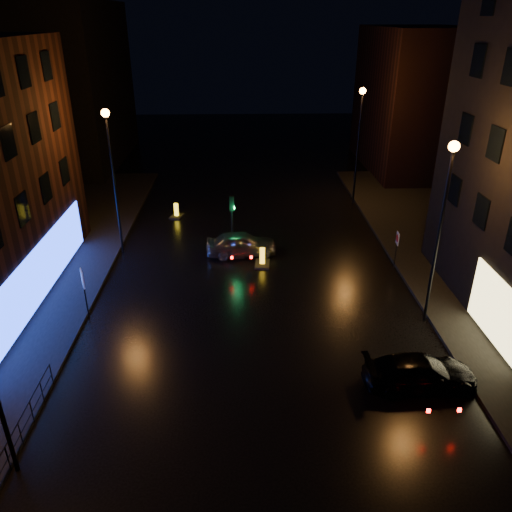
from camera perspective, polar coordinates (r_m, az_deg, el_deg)
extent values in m
plane|color=black|center=(18.56, 0.83, -17.95)|extent=(120.00, 120.00, 0.00)
cube|color=black|center=(51.07, -20.34, 17.79)|extent=(8.00, 16.00, 14.00)
cube|color=black|center=(48.50, 17.76, 16.59)|extent=(8.00, 14.00, 12.00)
cylinder|color=black|center=(29.63, -15.82, 7.50)|extent=(0.14, 0.14, 8.00)
cylinder|color=black|center=(28.69, -16.80, 15.09)|extent=(0.20, 0.20, 0.25)
sphere|color=orange|center=(28.67, -16.84, 15.38)|extent=(0.44, 0.44, 0.44)
cylinder|color=black|center=(22.93, 20.03, 1.52)|extent=(0.14, 0.14, 8.00)
cylinder|color=black|center=(21.71, 21.64, 11.18)|extent=(0.20, 0.20, 0.25)
sphere|color=orange|center=(21.67, 21.70, 11.56)|extent=(0.44, 0.44, 0.44)
cylinder|color=black|center=(37.44, 11.51, 11.69)|extent=(0.14, 0.14, 8.00)
cylinder|color=black|center=(36.70, 12.08, 17.74)|extent=(0.20, 0.20, 0.25)
sphere|color=orange|center=(36.68, 12.10, 17.97)|extent=(0.44, 0.44, 0.44)
cube|color=black|center=(30.22, -2.68, 0.79)|extent=(1.40, 2.40, 0.12)
cylinder|color=black|center=(29.67, -2.73, 3.14)|extent=(0.12, 0.12, 2.80)
cube|color=black|center=(29.10, -2.80, 6.05)|extent=(0.28, 0.22, 0.90)
cylinder|color=#0CFF59|center=(29.19, -2.51, 5.53)|extent=(0.05, 0.18, 0.18)
cylinder|color=black|center=(18.64, -25.59, -16.84)|extent=(0.05, 6.00, 0.05)
cylinder|color=black|center=(18.94, -25.31, -17.90)|extent=(0.04, 6.00, 0.04)
cylinder|color=black|center=(18.94, -25.31, -17.90)|extent=(0.04, 0.04, 1.00)
cylinder|color=black|center=(21.03, -22.34, -12.40)|extent=(0.04, 0.04, 1.00)
imported|color=#A0A3A7|center=(29.38, -1.69, 1.42)|extent=(4.25, 2.04, 1.40)
imported|color=black|center=(20.39, 18.27, -12.53)|extent=(4.36, 1.88, 1.25)
cube|color=black|center=(28.40, 0.73, -0.92)|extent=(0.92, 1.28, 0.10)
cube|color=#F4AF18|center=(28.18, 0.73, -0.01)|extent=(0.30, 0.21, 1.00)
cube|color=black|center=(28.18, 0.73, -0.01)|extent=(0.30, 0.05, 0.60)
cube|color=black|center=(35.71, -9.04, 4.53)|extent=(1.02, 1.29, 0.09)
cube|color=yellow|center=(35.55, -9.10, 5.24)|extent=(0.30, 0.23, 0.95)
cube|color=black|center=(35.55, -9.10, 5.24)|extent=(0.28, 0.09, 0.57)
cylinder|color=black|center=(24.31, -18.93, -4.28)|extent=(0.07, 0.07, 2.43)
cube|color=silver|center=(23.90, -19.23, -2.44)|extent=(0.29, 0.58, 0.83)
cylinder|color=#B20C0C|center=(23.90, -19.15, -2.43)|extent=(0.21, 0.45, 0.49)
cylinder|color=black|center=(28.72, 15.70, 0.56)|extent=(0.06, 0.06, 2.08)
cube|color=silver|center=(28.42, 15.88, 1.94)|extent=(0.09, 0.52, 0.71)
cylinder|color=#B20C0C|center=(28.41, 15.83, 1.94)|extent=(0.05, 0.42, 0.42)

